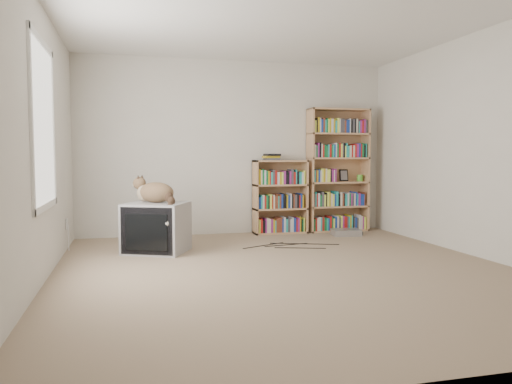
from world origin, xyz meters
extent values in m
cube|color=#9C8569|center=(0.00, 0.00, 0.00)|extent=(4.50, 5.00, 0.01)
cube|color=silver|center=(0.00, 2.50, 1.25)|extent=(4.50, 0.02, 2.50)
cube|color=silver|center=(0.00, -2.50, 1.25)|extent=(4.50, 0.02, 2.50)
cube|color=silver|center=(-2.25, 0.00, 1.25)|extent=(0.02, 5.00, 2.50)
cube|color=silver|center=(2.25, 0.00, 1.25)|extent=(0.02, 5.00, 2.50)
cube|color=white|center=(0.00, 0.00, 2.50)|extent=(4.50, 5.00, 0.02)
cube|color=white|center=(-2.24, 0.20, 1.40)|extent=(0.02, 1.22, 1.52)
cube|color=#A1A0A3|center=(-1.21, 1.29, 0.29)|extent=(0.86, 0.83, 0.58)
cube|color=black|center=(-1.33, 1.03, 0.29)|extent=(0.57, 0.28, 0.53)
cube|color=black|center=(-1.33, 1.01, 0.28)|extent=(0.45, 0.22, 0.41)
cube|color=black|center=(-1.15, 1.41, 0.28)|extent=(0.50, 0.47, 0.35)
ellipsoid|color=#352515|center=(-1.20, 1.35, 0.70)|extent=(0.52, 0.47, 0.24)
ellipsoid|color=#352515|center=(-1.11, 1.30, 0.69)|extent=(0.28, 0.29, 0.18)
ellipsoid|color=tan|center=(-1.34, 1.41, 0.69)|extent=(0.23, 0.23, 0.20)
ellipsoid|color=#352515|center=(-1.39, 1.46, 0.80)|extent=(0.21, 0.21, 0.15)
sphere|color=beige|center=(-1.44, 1.49, 0.78)|extent=(0.08, 0.08, 0.06)
cone|color=black|center=(-1.40, 1.43, 0.87)|extent=(0.08, 0.09, 0.08)
cone|color=black|center=(-1.36, 1.50, 0.87)|extent=(0.08, 0.09, 0.08)
cube|color=tan|center=(1.09, 2.34, 0.92)|extent=(0.02, 0.30, 1.83)
cube|color=tan|center=(1.98, 2.34, 0.92)|extent=(0.02, 0.30, 1.83)
cube|color=tan|center=(1.53, 2.48, 0.92)|extent=(0.92, 0.03, 1.83)
cube|color=tan|center=(1.53, 2.34, 1.82)|extent=(0.92, 0.30, 0.02)
cube|color=tan|center=(1.53, 2.34, 0.01)|extent=(0.92, 0.30, 0.03)
cube|color=tan|center=(1.53, 2.34, 0.37)|extent=(0.92, 0.30, 0.03)
cube|color=tan|center=(1.53, 2.34, 0.73)|extent=(0.92, 0.30, 0.02)
cube|color=tan|center=(1.53, 2.34, 1.10)|extent=(0.92, 0.30, 0.02)
cube|color=tan|center=(1.53, 2.34, 1.46)|extent=(0.92, 0.30, 0.02)
cube|color=#A81916|center=(1.53, 2.34, 0.12)|extent=(0.84, 0.24, 0.19)
cube|color=navy|center=(1.53, 2.34, 0.48)|extent=(0.84, 0.24, 0.19)
cube|color=#126833|center=(1.53, 2.34, 0.84)|extent=(0.84, 0.24, 0.19)
cube|color=beige|center=(1.53, 2.34, 1.20)|extent=(0.84, 0.24, 0.19)
cube|color=black|center=(1.53, 2.34, 1.56)|extent=(0.84, 0.24, 0.19)
cube|color=tan|center=(0.25, 2.34, 0.53)|extent=(0.03, 0.30, 1.07)
cube|color=tan|center=(1.00, 2.34, 0.53)|extent=(0.02, 0.30, 1.07)
cube|color=tan|center=(0.62, 2.48, 0.53)|extent=(0.78, 0.03, 1.07)
cube|color=tan|center=(0.62, 2.34, 1.06)|extent=(0.78, 0.30, 0.02)
cube|color=tan|center=(0.62, 2.34, 0.01)|extent=(0.78, 0.30, 0.03)
cube|color=tan|center=(0.62, 2.34, 0.36)|extent=(0.78, 0.30, 0.03)
cube|color=tan|center=(0.62, 2.34, 0.71)|extent=(0.78, 0.30, 0.02)
cube|color=#A81916|center=(0.62, 2.34, 0.12)|extent=(0.70, 0.24, 0.19)
cube|color=navy|center=(0.62, 2.34, 0.47)|extent=(0.70, 0.24, 0.19)
cube|color=#126833|center=(0.62, 2.34, 0.82)|extent=(0.70, 0.24, 0.19)
cube|color=#A81916|center=(0.49, 2.32, 1.11)|extent=(0.22, 0.28, 0.09)
cylinder|color=#59B734|center=(1.89, 2.34, 0.80)|extent=(0.09, 0.09, 0.10)
cube|color=black|center=(1.67, 2.44, 0.84)|extent=(0.13, 0.05, 0.18)
cube|color=#9F9FA4|center=(1.47, 1.89, 0.04)|extent=(0.42, 0.33, 0.09)
cube|color=silver|center=(-2.24, 1.64, 0.32)|extent=(0.01, 0.08, 0.13)
camera|label=1|loc=(-1.50, -4.61, 1.11)|focal=35.00mm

